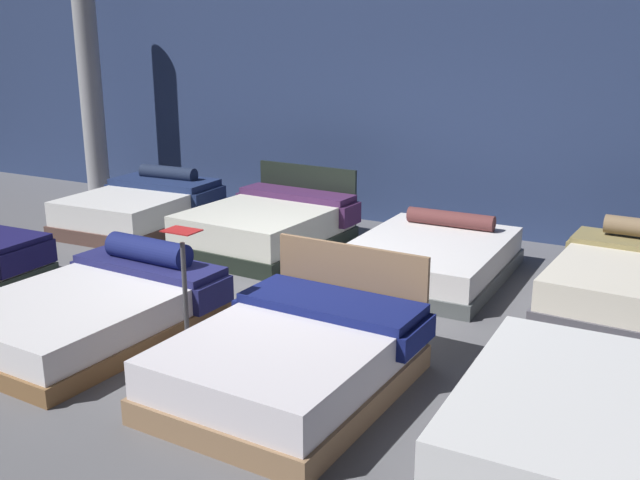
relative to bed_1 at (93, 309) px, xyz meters
The scene contains 10 objects.
ground_plane 1.81m from the bed_1, 54.30° to the left, with size 18.00×18.00×0.02m, color #5B5B60.
showroom_back_wall 5.23m from the bed_1, 77.92° to the left, with size 18.00×0.06×3.50m, color navy.
bed_1 is the anchor object (origin of this frame).
bed_2 2.12m from the bed_1, ahead, with size 1.58×1.99×0.91m.
bed_3 4.25m from the bed_1, ahead, with size 1.66×2.06×0.51m.
bed_4 3.68m from the bed_1, 125.47° to the left, with size 1.64×2.07×0.76m.
bed_5 2.97m from the bed_1, 91.02° to the left, with size 1.73×2.04×0.92m.
bed_6 3.59m from the bed_1, 54.33° to the left, with size 1.59×2.14×0.60m.
price_sign 1.07m from the bed_1, ahead, with size 0.28×0.24×1.09m.
support_pillar 5.87m from the bed_1, 134.63° to the left, with size 0.35×0.35×3.50m, color #99999E.
Camera 1 is at (3.58, -5.71, 2.57)m, focal length 40.20 mm.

